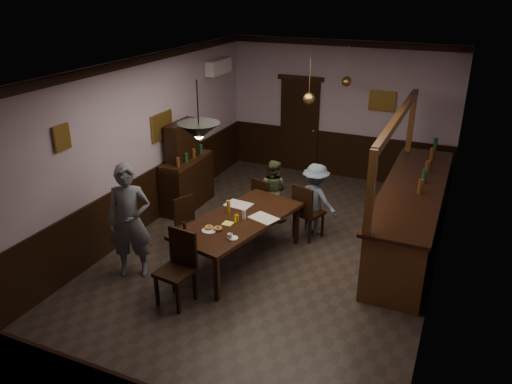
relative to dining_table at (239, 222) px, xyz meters
The scene contains 31 objects.
room 0.96m from the dining_table, 40.26° to the left, with size 5.01×8.01×3.01m.
dining_table is the anchor object (origin of this frame).
chair_far_left 1.37m from the dining_table, 96.35° to the left, with size 0.48×0.48×0.90m.
chair_far_right 1.35m from the dining_table, 57.63° to the left, with size 0.55×0.55×0.99m.
chair_near 1.32m from the dining_table, 103.67° to the right, with size 0.51×0.51×1.05m.
chair_side 0.96m from the dining_table, behind, with size 0.52×0.52×0.90m.
person_standing 1.64m from the dining_table, 143.28° to the right, with size 0.64×0.42×1.77m, color #5A5D67.
person_seated_left 1.62m from the dining_table, 92.94° to the left, with size 0.56×0.44×1.16m, color #43492C.
person_seated_right 1.61m from the dining_table, 60.56° to the left, with size 0.83×0.48×1.28m, color slate.
newspaper_left 0.51m from the dining_table, 116.41° to the left, with size 0.42×0.30×0.01m, color silver.
newspaper_right 0.39m from the dining_table, 24.39° to the left, with size 0.42×0.30×0.01m, color silver.
napkin 0.25m from the dining_table, 109.78° to the right, with size 0.15×0.15×0.00m, color #EAE956.
saucer 0.65m from the dining_table, 72.20° to the right, with size 0.15×0.15×0.01m, color white.
coffee_cup 0.68m from the dining_table, 75.25° to the right, with size 0.08×0.08×0.07m, color white.
pastry_plate 0.60m from the dining_table, 111.84° to the right, with size 0.22×0.22×0.01m, color white.
pastry_ring_a 0.58m from the dining_table, 115.78° to the right, with size 0.13×0.13×0.04m, color #C68C47.
pastry_ring_b 0.51m from the dining_table, 103.00° to the right, with size 0.13×0.13×0.04m, color #C68C47.
soda_can 0.18m from the dining_table, 80.22° to the right, with size 0.07×0.07×0.12m, color yellow.
beer_glass 0.33m from the dining_table, 150.58° to the left, with size 0.06×0.06×0.20m, color #BF721E.
water_glass 0.16m from the dining_table, 19.97° to the left, with size 0.06×0.06×0.15m, color silver.
pepper_mill 0.90m from the dining_table, 128.82° to the right, with size 0.04×0.04×0.14m, color black.
sideboard 2.33m from the dining_table, 141.37° to the left, with size 0.46×1.30×1.71m.
bar_counter 2.88m from the dining_table, 34.22° to the left, with size 0.94×4.02×2.26m.
door_back 4.33m from the dining_table, 96.79° to the left, with size 0.90×0.06×2.10m, color black.
ac_unit 4.18m from the dining_table, 121.63° to the left, with size 0.20×0.85×0.30m.
picture_left_small 2.84m from the dining_table, 148.48° to the right, with size 0.04×0.28×0.36m.
picture_left_large 2.57m from the dining_table, 151.35° to the left, with size 0.04×0.62×0.48m.
picture_back 4.62m from the dining_table, 73.26° to the left, with size 0.55×0.04×0.42m.
pendant_iron 1.83m from the dining_table, 103.25° to the right, with size 0.56×0.56×0.78m.
pendant_brass_mid 2.43m from the dining_table, 74.39° to the left, with size 0.20×0.20×0.81m.
pendant_brass_far 3.92m from the dining_table, 78.87° to the left, with size 0.20×0.20×0.81m.
Camera 1 is at (2.63, -6.55, 4.17)m, focal length 35.00 mm.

